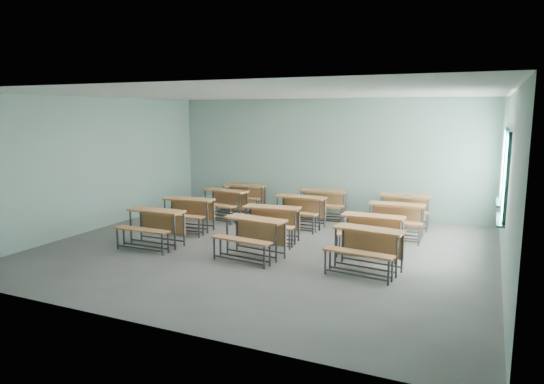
{
  "coord_description": "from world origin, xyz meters",
  "views": [
    {
      "loc": [
        4.18,
        -8.9,
        2.84
      ],
      "look_at": [
        -0.38,
        1.2,
        1.0
      ],
      "focal_mm": 32.0,
      "sensor_mm": 36.0,
      "label": 1
    }
  ],
  "objects_px": {
    "desk_unit_r0c0": "(154,222)",
    "desk_unit_r3c2": "(404,206)",
    "desk_unit_r3c0": "(243,193)",
    "desk_unit_r1c2": "(371,229)",
    "desk_unit_r3c1": "(323,200)",
    "desk_unit_r1c0": "(187,210)",
    "desk_unit_r2c0": "(223,200)",
    "desk_unit_r2c1": "(299,207)",
    "desk_unit_r2c2": "(396,215)",
    "desk_unit_r0c1": "(252,232)",
    "desk_unit_r1c1": "(270,219)",
    "desk_unit_r0c2": "(366,244)"
  },
  "relations": [
    {
      "from": "desk_unit_r0c0",
      "to": "desk_unit_r3c2",
      "type": "distance_m",
      "value": 6.11
    },
    {
      "from": "desk_unit_r3c0",
      "to": "desk_unit_r1c2",
      "type": "bearing_deg",
      "value": -39.85
    },
    {
      "from": "desk_unit_r3c0",
      "to": "desk_unit_r3c1",
      "type": "height_order",
      "value": "same"
    },
    {
      "from": "desk_unit_r1c0",
      "to": "desk_unit_r2c0",
      "type": "height_order",
      "value": "same"
    },
    {
      "from": "desk_unit_r2c1",
      "to": "desk_unit_r2c2",
      "type": "bearing_deg",
      "value": 2.09
    },
    {
      "from": "desk_unit_r0c0",
      "to": "desk_unit_r0c1",
      "type": "xyz_separation_m",
      "value": [
        2.28,
        0.13,
        0.0
      ]
    },
    {
      "from": "desk_unit_r2c0",
      "to": "desk_unit_r1c1",
      "type": "bearing_deg",
      "value": -30.62
    },
    {
      "from": "desk_unit_r1c2",
      "to": "desk_unit_r3c0",
      "type": "distance_m",
      "value": 5.11
    },
    {
      "from": "desk_unit_r0c0",
      "to": "desk_unit_r1c1",
      "type": "relative_size",
      "value": 0.94
    },
    {
      "from": "desk_unit_r1c0",
      "to": "desk_unit_r0c2",
      "type": "bearing_deg",
      "value": -20.24
    },
    {
      "from": "desk_unit_r2c0",
      "to": "desk_unit_r1c0",
      "type": "bearing_deg",
      "value": -88.58
    },
    {
      "from": "desk_unit_r1c0",
      "to": "desk_unit_r2c1",
      "type": "distance_m",
      "value": 2.73
    },
    {
      "from": "desk_unit_r0c0",
      "to": "desk_unit_r1c2",
      "type": "xyz_separation_m",
      "value": [
        4.34,
        1.34,
        0.0
      ]
    },
    {
      "from": "desk_unit_r1c1",
      "to": "desk_unit_r3c0",
      "type": "relative_size",
      "value": 0.99
    },
    {
      "from": "desk_unit_r1c1",
      "to": "desk_unit_r0c1",
      "type": "bearing_deg",
      "value": -89.17
    },
    {
      "from": "desk_unit_r0c2",
      "to": "desk_unit_r3c1",
      "type": "xyz_separation_m",
      "value": [
        -2.08,
        3.78,
        0.0
      ]
    },
    {
      "from": "desk_unit_r2c0",
      "to": "desk_unit_r3c2",
      "type": "distance_m",
      "value": 4.68
    },
    {
      "from": "desk_unit_r2c2",
      "to": "desk_unit_r3c2",
      "type": "xyz_separation_m",
      "value": [
        -0.01,
        1.26,
        0.0
      ]
    },
    {
      "from": "desk_unit_r0c1",
      "to": "desk_unit_r2c2",
      "type": "xyz_separation_m",
      "value": [
        2.28,
        2.7,
        0.0
      ]
    },
    {
      "from": "desk_unit_r1c0",
      "to": "desk_unit_r3c2",
      "type": "xyz_separation_m",
      "value": [
        4.68,
        2.65,
        0.0
      ]
    },
    {
      "from": "desk_unit_r3c0",
      "to": "desk_unit_r0c2",
      "type": "bearing_deg",
      "value": -48.31
    },
    {
      "from": "desk_unit_r1c0",
      "to": "desk_unit_r2c0",
      "type": "bearing_deg",
      "value": 79.42
    },
    {
      "from": "desk_unit_r0c1",
      "to": "desk_unit_r3c2",
      "type": "xyz_separation_m",
      "value": [
        2.26,
        3.95,
        0.0
      ]
    },
    {
      "from": "desk_unit_r3c1",
      "to": "desk_unit_r2c1",
      "type": "bearing_deg",
      "value": -109.5
    },
    {
      "from": "desk_unit_r1c1",
      "to": "desk_unit_r3c1",
      "type": "relative_size",
      "value": 0.99
    },
    {
      "from": "desk_unit_r2c2",
      "to": "desk_unit_r1c0",
      "type": "bearing_deg",
      "value": -165.04
    },
    {
      "from": "desk_unit_r0c0",
      "to": "desk_unit_r1c0",
      "type": "bearing_deg",
      "value": 95.1
    },
    {
      "from": "desk_unit_r1c1",
      "to": "desk_unit_r2c0",
      "type": "xyz_separation_m",
      "value": [
        -2.12,
        1.61,
        0.0
      ]
    },
    {
      "from": "desk_unit_r1c2",
      "to": "desk_unit_r3c0",
      "type": "xyz_separation_m",
      "value": [
        -4.33,
        2.72,
        0.0
      ]
    },
    {
      "from": "desk_unit_r2c1",
      "to": "desk_unit_r3c2",
      "type": "distance_m",
      "value": 2.65
    },
    {
      "from": "desk_unit_r0c2",
      "to": "desk_unit_r1c1",
      "type": "height_order",
      "value": "same"
    },
    {
      "from": "desk_unit_r0c1",
      "to": "desk_unit_r2c1",
      "type": "distance_m",
      "value": 2.73
    },
    {
      "from": "desk_unit_r0c1",
      "to": "desk_unit_r1c2",
      "type": "distance_m",
      "value": 2.39
    },
    {
      "from": "desk_unit_r2c1",
      "to": "desk_unit_r3c0",
      "type": "relative_size",
      "value": 0.95
    },
    {
      "from": "desk_unit_r3c0",
      "to": "desk_unit_r3c1",
      "type": "relative_size",
      "value": 1.0
    },
    {
      "from": "desk_unit_r1c0",
      "to": "desk_unit_r1c2",
      "type": "bearing_deg",
      "value": -6.63
    },
    {
      "from": "desk_unit_r0c1",
      "to": "desk_unit_r3c1",
      "type": "xyz_separation_m",
      "value": [
        0.15,
        3.86,
        0.0
      ]
    },
    {
      "from": "desk_unit_r0c1",
      "to": "desk_unit_r2c2",
      "type": "height_order",
      "value": "same"
    },
    {
      "from": "desk_unit_r1c1",
      "to": "desk_unit_r3c1",
      "type": "bearing_deg",
      "value": 76.55
    },
    {
      "from": "desk_unit_r1c0",
      "to": "desk_unit_r2c2",
      "type": "distance_m",
      "value": 4.89
    },
    {
      "from": "desk_unit_r0c0",
      "to": "desk_unit_r3c1",
      "type": "distance_m",
      "value": 4.67
    },
    {
      "from": "desk_unit_r1c1",
      "to": "desk_unit_r3c2",
      "type": "relative_size",
      "value": 1.03
    },
    {
      "from": "desk_unit_r1c1",
      "to": "desk_unit_r3c2",
      "type": "bearing_deg",
      "value": 41.85
    },
    {
      "from": "desk_unit_r1c1",
      "to": "desk_unit_r1c2",
      "type": "xyz_separation_m",
      "value": [
        2.22,
        0.01,
        0.0
      ]
    },
    {
      "from": "desk_unit_r0c2",
      "to": "desk_unit_r1c0",
      "type": "distance_m",
      "value": 4.8
    },
    {
      "from": "desk_unit_r0c2",
      "to": "desk_unit_r2c1",
      "type": "bearing_deg",
      "value": 137.89
    },
    {
      "from": "desk_unit_r1c0",
      "to": "desk_unit_r0c1",
      "type": "bearing_deg",
      "value": -33.8
    },
    {
      "from": "desk_unit_r1c2",
      "to": "desk_unit_r3c2",
      "type": "height_order",
      "value": "same"
    },
    {
      "from": "desk_unit_r0c1",
      "to": "desk_unit_r2c0",
      "type": "bearing_deg",
      "value": 135.59
    },
    {
      "from": "desk_unit_r1c0",
      "to": "desk_unit_r2c2",
      "type": "relative_size",
      "value": 1.04
    }
  ]
}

